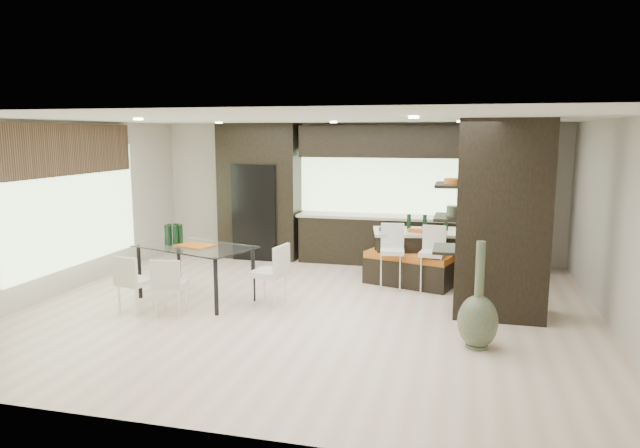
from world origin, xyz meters
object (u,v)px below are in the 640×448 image
(stool_right, at_px, (473,264))
(floor_vase, at_px, (479,295))
(stool_left, at_px, (392,263))
(stool_mid, at_px, (432,265))
(chair_near, at_px, (171,289))
(dining_table, at_px, (196,273))
(bench, at_px, (408,269))
(kitchen_island, at_px, (434,256))
(chair_end, at_px, (269,277))
(chair_far, at_px, (136,286))

(stool_right, relative_size, floor_vase, 0.75)
(stool_left, xyz_separation_m, stool_mid, (0.63, 0.00, -0.00))
(chair_near, bearing_deg, dining_table, 80.20)
(stool_mid, height_order, bench, stool_mid)
(floor_vase, bearing_deg, bench, 112.11)
(kitchen_island, distance_m, stool_right, 0.98)
(stool_left, xyz_separation_m, stool_right, (1.26, -0.02, 0.05))
(kitchen_island, distance_m, stool_left, 0.97)
(stool_mid, relative_size, floor_vase, 0.66)
(kitchen_island, bearing_deg, bench, -141.28)
(stool_left, bearing_deg, chair_near, -150.27)
(floor_vase, height_order, chair_near, floor_vase)
(bench, distance_m, chair_near, 3.86)
(bench, bearing_deg, stool_right, 1.14)
(stool_left, bearing_deg, stool_mid, -7.13)
(kitchen_island, bearing_deg, chair_near, -151.20)
(stool_mid, height_order, chair_end, same)
(kitchen_island, xyz_separation_m, chair_end, (-2.26, -2.07, -0.01))
(stool_left, distance_m, chair_near, 3.51)
(stool_right, xyz_separation_m, dining_table, (-4.07, -1.32, -0.06))
(stool_mid, bearing_deg, dining_table, -151.60)
(dining_table, bearing_deg, chair_near, -71.72)
(stool_left, bearing_deg, stool_right, -8.38)
(kitchen_island, bearing_deg, stool_mid, -100.82)
(kitchen_island, height_order, stool_mid, kitchen_island)
(chair_end, bearing_deg, kitchen_island, -37.77)
(stool_right, height_order, chair_far, stool_right)
(kitchen_island, relative_size, stool_right, 2.14)
(floor_vase, relative_size, chair_far, 1.66)
(floor_vase, bearing_deg, chair_end, 161.15)
(stool_mid, height_order, chair_far, stool_mid)
(stool_mid, distance_m, bench, 0.50)
(kitchen_island, xyz_separation_m, floor_vase, (0.67, -3.07, 0.21))
(bench, height_order, floor_vase, floor_vase)
(dining_table, bearing_deg, chair_end, 18.28)
(dining_table, height_order, chair_near, dining_table)
(bench, relative_size, floor_vase, 1.11)
(bench, height_order, chair_far, chair_far)
(bench, bearing_deg, chair_far, -129.33)
(dining_table, bearing_deg, stool_right, 36.27)
(stool_mid, height_order, floor_vase, floor_vase)
(dining_table, bearing_deg, bench, 46.21)
(kitchen_island, relative_size, bench, 1.45)
(chair_near, bearing_deg, chair_end, 23.54)
(kitchen_island, height_order, stool_right, stool_right)
(chair_near, relative_size, chair_far, 0.98)
(bench, xyz_separation_m, chair_far, (-3.58, -2.38, 0.11))
(kitchen_island, distance_m, floor_vase, 3.15)
(stool_right, relative_size, dining_table, 0.56)
(stool_right, relative_size, bench, 0.67)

